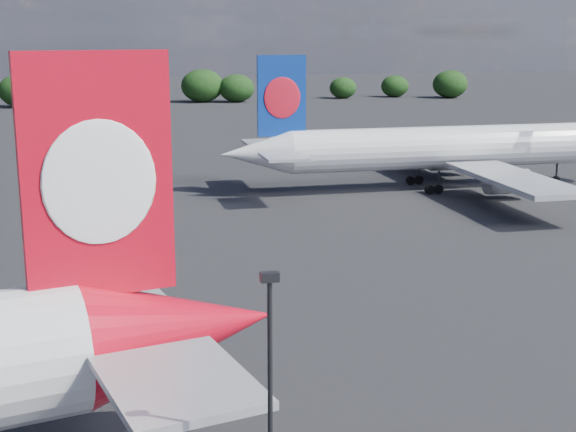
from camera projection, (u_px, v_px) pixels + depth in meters
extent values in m
plane|color=black|center=(35.00, 201.00, 88.21)|extent=(500.00, 500.00, 0.00)
cone|color=red|center=(182.00, 329.00, 34.99)|extent=(9.68, 7.08, 5.49)
cube|color=red|center=(98.00, 176.00, 32.00)|extent=(6.04, 1.70, 9.89)
ellipsoid|color=white|center=(100.00, 183.00, 31.75)|extent=(4.57, 1.10, 5.05)
ellipsoid|color=white|center=(96.00, 180.00, 32.33)|extent=(4.57, 1.10, 5.05)
cube|color=#9C9EA3|center=(177.00, 382.00, 28.66)|extent=(6.12, 7.42, 0.33)
cube|color=#9C9EA3|center=(99.00, 288.00, 39.24)|extent=(6.12, 7.42, 0.33)
cylinder|color=silver|center=(445.00, 147.00, 94.12)|extent=(37.65, 6.26, 4.93)
cone|color=silver|center=(256.00, 154.00, 89.15)|extent=(8.06, 5.21, 4.93)
cube|color=navy|center=(282.00, 96.00, 88.38)|extent=(5.44, 0.69, 8.88)
ellipsoid|color=red|center=(282.00, 98.00, 88.14)|extent=(4.15, 0.34, 4.54)
ellipsoid|color=red|center=(281.00, 97.00, 88.70)|extent=(4.15, 0.34, 4.54)
cube|color=#9C9EA3|center=(284.00, 157.00, 84.34)|extent=(4.65, 6.07, 0.30)
cube|color=#9C9EA3|center=(264.00, 143.00, 94.65)|extent=(4.65, 6.07, 0.30)
cube|color=#9C9EA3|center=(514.00, 179.00, 82.72)|extent=(7.11, 19.95, 0.54)
cube|color=#9C9EA3|center=(419.00, 145.00, 107.08)|extent=(7.11, 19.95, 0.54)
cylinder|color=#9C9EA3|center=(507.00, 182.00, 88.12)|extent=(5.03, 2.84, 2.66)
cube|color=#9C9EA3|center=(508.00, 175.00, 87.97)|extent=(2.18, 0.37, 1.18)
cylinder|color=#9C9EA3|center=(448.00, 160.00, 103.12)|extent=(5.03, 2.84, 2.66)
cube|color=#9C9EA3|center=(448.00, 155.00, 102.96)|extent=(2.18, 0.37, 1.18)
cylinder|color=black|center=(439.00, 181.00, 91.65)|extent=(0.29, 0.29, 2.47)
cylinder|color=black|center=(438.00, 189.00, 91.86)|extent=(1.10, 0.48, 1.09)
cylinder|color=black|center=(430.00, 190.00, 91.62)|extent=(1.10, 0.48, 1.09)
cylinder|color=black|center=(419.00, 173.00, 97.27)|extent=(0.29, 0.29, 2.47)
cylinder|color=black|center=(419.00, 180.00, 97.48)|extent=(1.10, 0.48, 1.09)
cylinder|color=black|center=(410.00, 180.00, 97.24)|extent=(1.10, 0.48, 1.09)
cylinder|color=black|center=(557.00, 172.00, 98.14)|extent=(0.25, 0.25, 2.47)
cylinder|color=black|center=(556.00, 180.00, 98.36)|extent=(0.90, 0.38, 0.89)
cube|color=black|center=(270.00, 277.00, 23.33)|extent=(0.55, 0.30, 0.28)
cube|color=#F4A915|center=(101.00, 88.00, 205.17)|extent=(5.00, 0.30, 3.00)
cylinder|color=#93969B|center=(102.00, 99.00, 205.79)|extent=(0.30, 0.30, 2.50)
ellipsoid|color=black|center=(20.00, 91.00, 196.52)|extent=(10.59, 8.96, 8.15)
ellipsoid|color=black|center=(95.00, 93.00, 204.85)|extent=(7.72, 6.53, 5.94)
ellipsoid|color=black|center=(138.00, 92.00, 209.43)|extent=(7.38, 6.25, 5.68)
ellipsoid|color=black|center=(202.00, 86.00, 210.72)|extent=(11.23, 9.51, 8.64)
ellipsoid|color=black|center=(237.00, 88.00, 211.00)|extent=(9.50, 8.04, 7.31)
ellipsoid|color=black|center=(292.00, 90.00, 214.17)|extent=(7.41, 6.27, 5.70)
ellipsoid|color=black|center=(343.00, 88.00, 222.91)|extent=(7.62, 6.45, 5.86)
ellipsoid|color=black|center=(395.00, 86.00, 227.64)|extent=(8.00, 6.77, 6.15)
ellipsoid|color=black|center=(450.00, 84.00, 224.35)|extent=(10.05, 8.50, 7.73)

